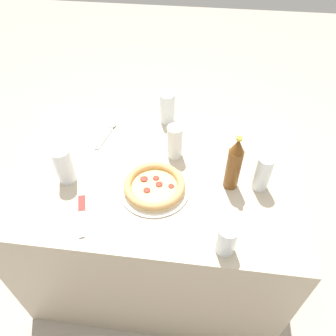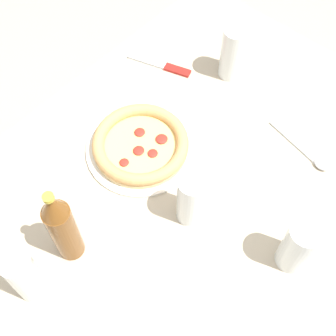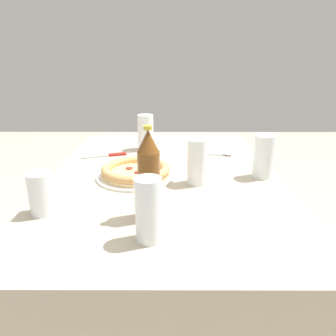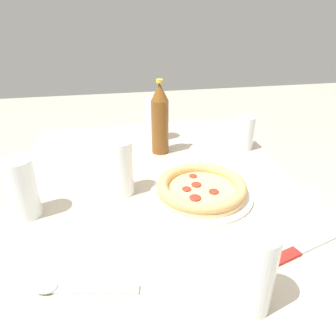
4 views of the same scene
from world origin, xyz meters
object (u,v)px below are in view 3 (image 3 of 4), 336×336
object	(u,v)px
glass_iced_tea	(146,134)
beer_bottle	(149,176)
pizza_salami	(136,172)
spoon	(217,154)
glass_water	(197,164)
knife	(106,155)
glass_orange_juice	(41,195)
glass_red_wine	(263,158)
glass_cola	(148,212)

from	to	relation	value
glass_iced_tea	beer_bottle	size ratio (longest dim) A/B	0.63
pizza_salami	spoon	bearing A→B (deg)	129.77
glass_water	knife	bearing A→B (deg)	-130.27
glass_orange_juice	glass_water	bearing A→B (deg)	116.63
glass_orange_juice	knife	xyz separation A→B (m)	(-0.52, 0.08, -0.05)
glass_iced_tea	knife	xyz separation A→B (m)	(0.11, -0.16, -0.07)
pizza_salami	glass_red_wine	size ratio (longest dim) A/B	1.84
glass_cola	spoon	xyz separation A→B (m)	(-0.68, 0.25, -0.07)
beer_bottle	glass_orange_juice	bearing A→B (deg)	-94.02
glass_iced_tea	spoon	world-z (taller)	glass_iced_tea
glass_water	glass_cola	distance (m)	0.38
glass_iced_tea	glass_orange_juice	size ratio (longest dim) A/B	1.35
beer_bottle	knife	xyz separation A→B (m)	(-0.55, -0.22, -0.11)
glass_water	glass_orange_juice	size ratio (longest dim) A/B	1.30
glass_water	glass_iced_tea	world-z (taller)	glass_iced_tea
glass_orange_juice	beer_bottle	xyz separation A→B (m)	(0.02, 0.29, 0.07)
pizza_salami	glass_red_wine	world-z (taller)	glass_red_wine
glass_iced_tea	glass_orange_juice	distance (m)	0.68
glass_orange_juice	knife	bearing A→B (deg)	171.56
glass_orange_juice	pizza_salami	bearing A→B (deg)	140.37
glass_iced_tea	spoon	xyz separation A→B (m)	(0.09, 0.31, -0.07)
glass_iced_tea	knife	world-z (taller)	glass_iced_tea
pizza_salami	glass_orange_juice	bearing A→B (deg)	-39.63
glass_red_wine	glass_iced_tea	bearing A→B (deg)	-128.98
glass_red_wine	glass_orange_juice	size ratio (longest dim) A/B	1.29
glass_orange_juice	glass_cola	xyz separation A→B (m)	(0.14, 0.30, 0.02)
pizza_salami	knife	world-z (taller)	pizza_salami
glass_red_wine	glass_cola	bearing A→B (deg)	-42.12
glass_cola	beer_bottle	bearing A→B (deg)	-177.56
glass_red_wine	spoon	world-z (taller)	glass_red_wine
glass_iced_tea	knife	distance (m)	0.21
glass_water	pizza_salami	bearing A→B (deg)	-104.97
glass_orange_juice	glass_red_wine	bearing A→B (deg)	112.65
beer_bottle	knife	size ratio (longest dim) A/B	1.33
glass_iced_tea	beer_bottle	xyz separation A→B (m)	(0.65, 0.05, 0.05)
glass_orange_juice	knife	distance (m)	0.53
glass_cola	spoon	bearing A→B (deg)	159.53
glass_iced_tea	glass_cola	size ratio (longest dim) A/B	1.01
glass_red_wine	beer_bottle	bearing A→B (deg)	-51.63
pizza_salami	glass_red_wine	distance (m)	0.45
glass_water	glass_iced_tea	size ratio (longest dim) A/B	0.97
glass_orange_juice	glass_cola	world-z (taller)	glass_cola
pizza_salami	glass_orange_juice	distance (m)	0.36
beer_bottle	knife	bearing A→B (deg)	-158.45
glass_water	spoon	distance (m)	0.35
knife	spoon	distance (m)	0.47
spoon	glass_cola	bearing A→B (deg)	-20.47
glass_orange_juice	beer_bottle	size ratio (longest dim) A/B	0.47
pizza_salami	glass_red_wine	bearing A→B (deg)	90.76
glass_iced_tea	glass_cola	bearing A→B (deg)	4.31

